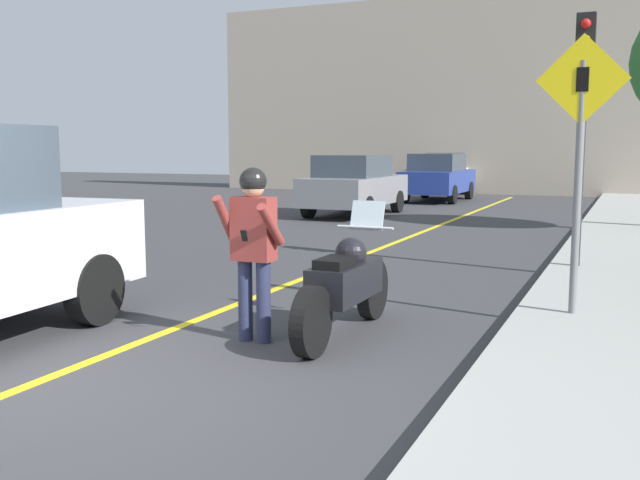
{
  "coord_description": "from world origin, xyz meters",
  "views": [
    {
      "loc": [
        3.7,
        -3.98,
        1.86
      ],
      "look_at": [
        0.76,
        2.68,
        0.92
      ],
      "focal_mm": 40.0,
      "sensor_mm": 36.0,
      "label": 1
    }
  ],
  "objects_px": {
    "person_biker": "(253,237)",
    "traffic_light": "(583,92)",
    "crossing_sign": "(580,148)",
    "parked_car_blue": "(438,177)",
    "parked_car_grey": "(354,185)",
    "parked_car_white": "(451,172)",
    "motorcycle": "(346,285)"
  },
  "relations": [
    {
      "from": "traffic_light",
      "to": "parked_car_grey",
      "type": "height_order",
      "value": "traffic_light"
    },
    {
      "from": "motorcycle",
      "to": "parked_car_white",
      "type": "height_order",
      "value": "parked_car_white"
    },
    {
      "from": "crossing_sign",
      "to": "parked_car_grey",
      "type": "distance_m",
      "value": 12.77
    },
    {
      "from": "motorcycle",
      "to": "person_biker",
      "type": "distance_m",
      "value": 1.05
    },
    {
      "from": "parked_car_blue",
      "to": "parked_car_grey",
      "type": "bearing_deg",
      "value": -96.74
    },
    {
      "from": "parked_car_blue",
      "to": "person_biker",
      "type": "bearing_deg",
      "value": -80.7
    },
    {
      "from": "traffic_light",
      "to": "parked_car_white",
      "type": "bearing_deg",
      "value": 108.6
    },
    {
      "from": "crossing_sign",
      "to": "parked_car_white",
      "type": "distance_m",
      "value": 23.44
    },
    {
      "from": "person_biker",
      "to": "traffic_light",
      "type": "xyz_separation_m",
      "value": [
        2.57,
        5.05,
        1.63
      ]
    },
    {
      "from": "parked_car_grey",
      "to": "parked_car_white",
      "type": "distance_m",
      "value": 11.58
    },
    {
      "from": "parked_car_blue",
      "to": "parked_car_white",
      "type": "relative_size",
      "value": 1.0
    },
    {
      "from": "parked_car_blue",
      "to": "parked_car_white",
      "type": "bearing_deg",
      "value": 98.57
    },
    {
      "from": "parked_car_blue",
      "to": "parked_car_white",
      "type": "distance_m",
      "value": 5.31
    },
    {
      "from": "parked_car_blue",
      "to": "parked_car_white",
      "type": "height_order",
      "value": "same"
    },
    {
      "from": "crossing_sign",
      "to": "parked_car_blue",
      "type": "distance_m",
      "value": 18.21
    },
    {
      "from": "person_biker",
      "to": "parked_car_grey",
      "type": "bearing_deg",
      "value": 106.93
    },
    {
      "from": "person_biker",
      "to": "crossing_sign",
      "type": "distance_m",
      "value": 3.43
    },
    {
      "from": "person_biker",
      "to": "motorcycle",
      "type": "bearing_deg",
      "value": 38.08
    },
    {
      "from": "person_biker",
      "to": "crossing_sign",
      "type": "height_order",
      "value": "crossing_sign"
    },
    {
      "from": "person_biker",
      "to": "parked_car_blue",
      "type": "height_order",
      "value": "person_biker"
    },
    {
      "from": "parked_car_grey",
      "to": "parked_car_blue",
      "type": "height_order",
      "value": "same"
    },
    {
      "from": "crossing_sign",
      "to": "parked_car_grey",
      "type": "height_order",
      "value": "crossing_sign"
    },
    {
      "from": "parked_car_grey",
      "to": "parked_car_blue",
      "type": "bearing_deg",
      "value": 83.26
    },
    {
      "from": "motorcycle",
      "to": "parked_car_grey",
      "type": "bearing_deg",
      "value": 110.72
    },
    {
      "from": "motorcycle",
      "to": "person_biker",
      "type": "xyz_separation_m",
      "value": [
        -0.72,
        -0.57,
        0.51
      ]
    },
    {
      "from": "traffic_light",
      "to": "parked_car_blue",
      "type": "relative_size",
      "value": 0.85
    },
    {
      "from": "traffic_light",
      "to": "parked_car_blue",
      "type": "height_order",
      "value": "traffic_light"
    },
    {
      "from": "parked_car_grey",
      "to": "motorcycle",
      "type": "bearing_deg",
      "value": -69.28
    },
    {
      "from": "motorcycle",
      "to": "traffic_light",
      "type": "xyz_separation_m",
      "value": [
        1.84,
        4.48,
        2.14
      ]
    },
    {
      "from": "person_biker",
      "to": "crossing_sign",
      "type": "bearing_deg",
      "value": 33.46
    },
    {
      "from": "traffic_light",
      "to": "parked_car_blue",
      "type": "distance_m",
      "value": 15.2
    },
    {
      "from": "person_biker",
      "to": "traffic_light",
      "type": "relative_size",
      "value": 0.47
    }
  ]
}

